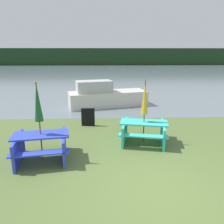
# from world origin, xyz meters

# --- Properties ---
(ground_plane) EXTENTS (60.00, 60.00, 0.00)m
(ground_plane) POSITION_xyz_m (0.00, 0.00, 0.00)
(ground_plane) COLOR #516633
(water) EXTENTS (60.00, 50.00, 0.00)m
(water) POSITION_xyz_m (0.00, 30.51, -0.00)
(water) COLOR slate
(water) RESTS_ON ground_plane
(far_treeline) EXTENTS (80.00, 1.60, 4.00)m
(far_treeline) POSITION_xyz_m (0.00, 50.51, 2.00)
(far_treeline) COLOR #193319
(far_treeline) RESTS_ON water
(picnic_table_blue) EXTENTS (1.72, 1.60, 0.78)m
(picnic_table_blue) POSITION_xyz_m (-2.95, 1.54, 0.46)
(picnic_table_blue) COLOR blue
(picnic_table_blue) RESTS_ON ground_plane
(picnic_table_teal) EXTENTS (1.80, 1.66, 0.73)m
(picnic_table_teal) POSITION_xyz_m (0.15, 2.68, 0.44)
(picnic_table_teal) COLOR #33B7A8
(picnic_table_teal) RESTS_ON ground_plane
(umbrella_gold) EXTENTS (0.22, 0.22, 2.12)m
(umbrella_gold) POSITION_xyz_m (0.15, 2.68, 1.55)
(umbrella_gold) COLOR brown
(umbrella_gold) RESTS_ON ground_plane
(umbrella_darkgreen) EXTENTS (0.23, 0.23, 2.22)m
(umbrella_darkgreen) POSITION_xyz_m (-2.95, 1.54, 1.67)
(umbrella_darkgreen) COLOR brown
(umbrella_darkgreen) RESTS_ON ground_plane
(boat) EXTENTS (4.61, 2.50, 1.47)m
(boat) POSITION_xyz_m (-1.09, 7.99, 0.56)
(boat) COLOR beige
(boat) RESTS_ON water
(signboard) EXTENTS (0.55, 0.08, 0.75)m
(signboard) POSITION_xyz_m (-1.85, 4.51, 0.38)
(signboard) COLOR black
(signboard) RESTS_ON ground_plane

